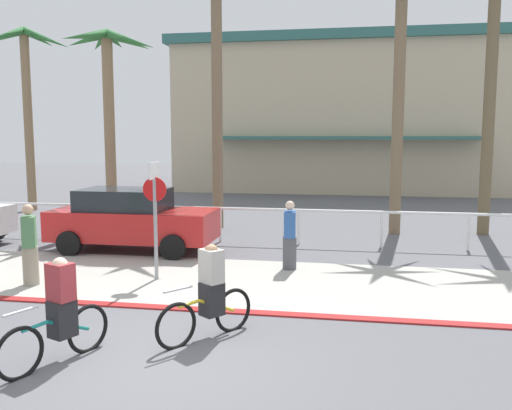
{
  "coord_description": "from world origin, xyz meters",
  "views": [
    {
      "loc": [
        2.67,
        -7.04,
        3.12
      ],
      "look_at": [
        0.35,
        6.0,
        1.44
      ],
      "focal_mm": 38.62,
      "sensor_mm": 36.0,
      "label": 1
    }
  ],
  "objects": [
    {
      "name": "palm_tree_3",
      "position": [
        4.0,
        10.78,
        5.86
      ],
      "size": [
        2.98,
        3.03,
        7.96
      ],
      "color": "#756047",
      "rests_on": "ground"
    },
    {
      "name": "pedestrian_1",
      "position": [
        -3.92,
        3.18,
        0.8
      ],
      "size": [
        0.43,
        0.47,
        1.72
      ],
      "color": "gray",
      "rests_on": "ground"
    },
    {
      "name": "palm_tree_2",
      "position": [
        -1.82,
        10.94,
        6.35
      ],
      "size": [
        2.89,
        3.15,
        8.76
      ],
      "color": "#756047",
      "rests_on": "ground"
    },
    {
      "name": "palm_tree_0",
      "position": [
        -10.64,
        13.94,
        5.81
      ],
      "size": [
        3.33,
        3.63,
        7.5
      ],
      "color": "#846B4C",
      "rests_on": "ground"
    },
    {
      "name": "pedestrian_0",
      "position": [
        1.24,
        5.47,
        0.75
      ],
      "size": [
        0.34,
        0.42,
        1.63
      ],
      "color": "#4C4C51",
      "rests_on": "ground"
    },
    {
      "name": "cyclist_teal_0",
      "position": [
        -1.27,
        -0.32,
        0.69
      ],
      "size": [
        0.78,
        1.69,
        1.5
      ],
      "color": "black",
      "rests_on": "ground"
    },
    {
      "name": "curb_paint",
      "position": [
        0.0,
        2.2,
        0.01
      ],
      "size": [
        44.0,
        0.24,
        0.03
      ],
      "primitive_type": "cube",
      "color": "maroon",
      "rests_on": "ground"
    },
    {
      "name": "stop_sign_bike_lane",
      "position": [
        -1.5,
        4.07,
        1.68
      ],
      "size": [
        0.52,
        0.56,
        2.56
      ],
      "color": "gray",
      "rests_on": "ground"
    },
    {
      "name": "palm_tree_1",
      "position": [
        -5.33,
        10.27,
        5.02
      ],
      "size": [
        3.09,
        2.93,
        6.58
      ],
      "color": "#846B4C",
      "rests_on": "ground"
    },
    {
      "name": "palm_tree_4",
      "position": [
        6.72,
        11.19,
        6.51
      ],
      "size": [
        3.6,
        2.89,
        8.95
      ],
      "color": "brown",
      "rests_on": "ground"
    },
    {
      "name": "sidewalk_strip",
      "position": [
        0.0,
        4.2,
        0.01
      ],
      "size": [
        44.0,
        4.0,
        0.02
      ],
      "primitive_type": "cube",
      "color": "#ADAAA0",
      "rests_on": "ground"
    },
    {
      "name": "car_red_1",
      "position": [
        -3.23,
        6.86,
        0.87
      ],
      "size": [
        4.4,
        2.02,
        1.69
      ],
      "color": "red",
      "rests_on": "ground"
    },
    {
      "name": "cyclist_yellow_1",
      "position": [
        0.52,
        0.93,
        0.69
      ],
      "size": [
        1.16,
        1.48,
        1.5
      ],
      "color": "black",
      "rests_on": "ground"
    },
    {
      "name": "ground_plane",
      "position": [
        0.0,
        10.0,
        0.0
      ],
      "size": [
        80.0,
        80.0,
        0.0
      ],
      "primitive_type": "plane",
      "color": "#5B5B60"
    },
    {
      "name": "rail_fence",
      "position": [
        0.0,
        8.5,
        0.84
      ],
      "size": [
        25.57,
        0.08,
        1.04
      ],
      "color": "white",
      "rests_on": "ground"
    },
    {
      "name": "building_backdrop",
      "position": [
        2.25,
        26.53,
        4.26
      ],
      "size": [
        19.51,
        10.47,
        8.48
      ],
      "color": "#BCAD8E",
      "rests_on": "ground"
    }
  ]
}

